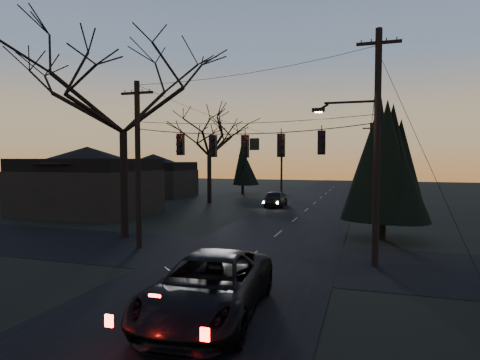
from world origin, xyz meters
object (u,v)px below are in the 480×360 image
(utility_pole_far_r, at_px, (370,201))
(utility_pole_right, at_px, (375,266))
(bare_tree_left, at_px, (123,89))
(evergreen_right, at_px, (384,163))
(sedan_oncoming_a, at_px, (276,198))
(utility_pole_far_l, at_px, (281,192))
(suv_near, at_px, (209,287))
(utility_pole_left, at_px, (139,248))

(utility_pole_far_r, bearing_deg, utility_pole_right, -90.00)
(bare_tree_left, height_order, evergreen_right, bare_tree_left)
(evergreen_right, distance_m, sedan_oncoming_a, 16.81)
(evergreen_right, bearing_deg, sedan_oncoming_a, 124.12)
(utility_pole_far_r, distance_m, utility_pole_far_l, 14.01)
(utility_pole_far_r, relative_size, bare_tree_left, 0.69)
(evergreen_right, distance_m, suv_near, 14.80)
(utility_pole_right, distance_m, utility_pole_far_r, 28.00)
(utility_pole_left, distance_m, suv_near, 9.96)
(utility_pole_right, xyz_separation_m, utility_pole_far_r, (0.00, 28.00, 0.00))
(utility_pole_far_l, xyz_separation_m, suv_near, (6.80, -43.23, 0.87))
(utility_pole_far_r, bearing_deg, suv_near, -97.60)
(utility_pole_far_r, relative_size, utility_pole_far_l, 1.06)
(utility_pole_right, distance_m, sedan_oncoming_a, 21.62)
(utility_pole_far_l, xyz_separation_m, bare_tree_left, (-2.29, -33.83, 8.57))
(utility_pole_right, relative_size, utility_pole_far_l, 1.25)
(utility_pole_far_l, bearing_deg, utility_pole_left, -90.00)
(bare_tree_left, xyz_separation_m, suv_near, (9.09, -9.40, -7.69))
(utility_pole_right, height_order, bare_tree_left, bare_tree_left)
(sedan_oncoming_a, bearing_deg, utility_pole_far_l, -83.90)
(utility_pole_far_r, relative_size, evergreen_right, 1.13)
(utility_pole_far_r, height_order, suv_near, utility_pole_far_r)
(utility_pole_left, bearing_deg, utility_pole_right, 0.00)
(evergreen_right, height_order, sedan_oncoming_a, evergreen_right)
(suv_near, bearing_deg, utility_pole_far_r, 78.21)
(utility_pole_far_r, distance_m, suv_near, 35.55)
(utility_pole_far_l, bearing_deg, utility_pole_right, -72.28)
(suv_near, bearing_deg, utility_pole_far_l, 94.75)
(evergreen_right, relative_size, suv_near, 1.19)
(bare_tree_left, bearing_deg, suv_near, -45.99)
(utility_pole_left, distance_m, evergreen_right, 14.19)
(utility_pole_far_l, bearing_deg, utility_pole_far_r, -34.82)
(utility_pole_right, xyz_separation_m, sedan_oncoming_a, (-8.70, 19.78, 0.78))
(utility_pole_left, height_order, utility_pole_far_r, same)
(bare_tree_left, relative_size, sedan_oncoming_a, 2.66)
(utility_pole_left, relative_size, utility_pole_far_l, 1.06)
(utility_pole_left, distance_m, utility_pole_far_r, 30.27)
(suv_near, relative_size, sedan_oncoming_a, 1.37)
(bare_tree_left, height_order, sedan_oncoming_a, bare_tree_left)
(utility_pole_left, relative_size, evergreen_right, 1.13)
(evergreen_right, xyz_separation_m, sedan_oncoming_a, (-9.21, 13.60, -3.55))
(bare_tree_left, bearing_deg, utility_pole_right, -8.96)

